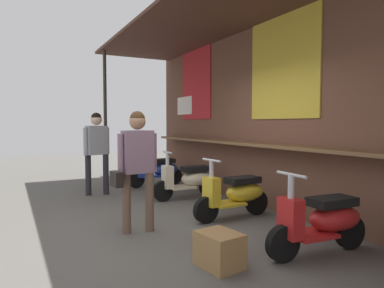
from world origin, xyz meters
The scene contains 9 objects.
ground_plane centered at (0.00, 0.00, 0.00)m, with size 26.52×26.52×0.00m, color #56544F.
market_stall_facade centered at (-0.01, 1.88, 1.93)m, with size 9.47×2.28×3.51m.
scooter_blue centered at (-3.32, 1.08, 0.39)m, with size 0.46×1.40×0.97m.
scooter_cream centered at (-1.66, 1.08, 0.39)m, with size 0.48×1.40×0.97m.
scooter_yellow centered at (-0.05, 1.08, 0.39)m, with size 0.47×1.40×0.97m.
scooter_red centered at (1.69, 1.08, 0.39)m, with size 0.48×1.40×0.97m.
shopper_with_handbag centered at (-0.08, -0.56, 1.02)m, with size 0.30×0.66×1.67m.
shopper_browsing centered at (-2.93, -0.48, 1.08)m, with size 0.31×0.57×1.74m.
merchandise_crate centered at (1.45, -0.18, 0.18)m, with size 0.46×0.37×0.36m, color olive.
Camera 1 is at (4.49, -2.09, 1.50)m, focal length 32.67 mm.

